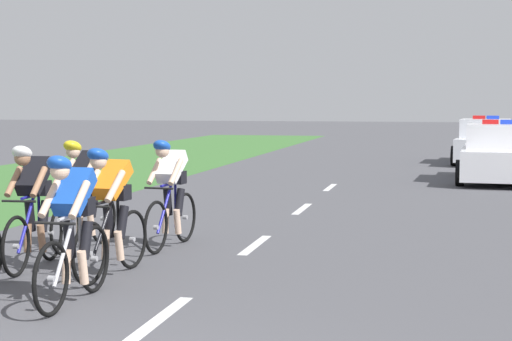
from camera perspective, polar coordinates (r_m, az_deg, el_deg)
grass_verge at (r=21.00m, az=-16.46°, el=-0.90°), size 7.00×60.00×0.01m
lane_markings_centre at (r=11.58m, az=-0.05°, el=-5.27°), size 0.14×17.60×0.01m
cyclist_second at (r=8.34m, az=-12.83°, el=-3.92°), size 0.42×1.72×1.56m
cyclist_third at (r=10.22m, az=-15.49°, el=-2.37°), size 0.44×1.72×1.56m
cyclist_fourth at (r=9.52m, az=-10.24°, el=-2.79°), size 0.45×1.72×1.56m
cyclist_fifth at (r=11.37m, az=-12.08°, el=-1.58°), size 0.45×1.72×1.56m
cyclist_sixth at (r=11.31m, az=-6.07°, el=-1.53°), size 0.44×1.72×1.56m
police_car_nearest at (r=21.57m, az=16.76°, el=1.04°), size 2.20×4.50×1.59m
police_car_second at (r=27.85m, az=15.90°, el=1.88°), size 2.29×4.54×1.59m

